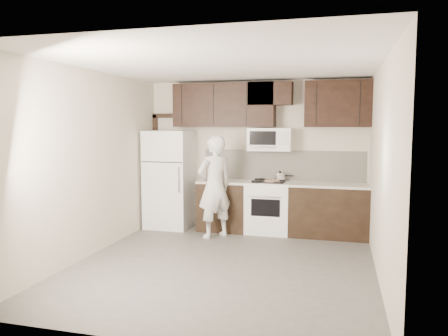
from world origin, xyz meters
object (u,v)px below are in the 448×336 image
at_px(stove, 268,207).
at_px(person, 214,187).
at_px(microwave, 270,139).
at_px(refrigerator, 169,179).

bearing_deg(stove, person, -145.96).
height_order(microwave, refrigerator, microwave).
distance_m(microwave, person, 1.33).
bearing_deg(person, stove, 165.85).
bearing_deg(refrigerator, microwave, 5.15).
distance_m(refrigerator, person, 1.14).
bearing_deg(stove, microwave, 90.10).
height_order(stove, person, person).
bearing_deg(microwave, refrigerator, -174.85).
distance_m(stove, person, 1.08).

